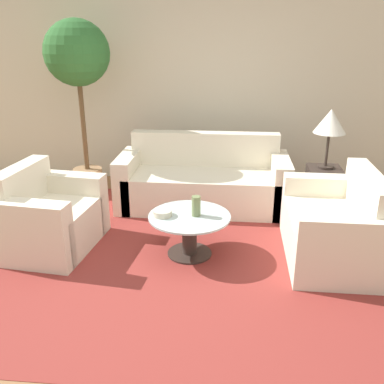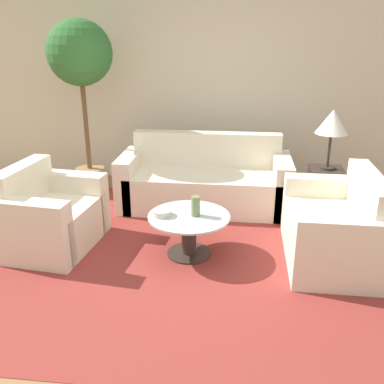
{
  "view_description": "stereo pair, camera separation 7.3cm",
  "coord_description": "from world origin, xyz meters",
  "px_view_note": "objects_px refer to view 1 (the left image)",
  "views": [
    {
      "loc": [
        0.5,
        -3.07,
        2.04
      ],
      "look_at": [
        0.13,
        0.82,
        0.55
      ],
      "focal_mm": 40.0,
      "sensor_mm": 36.0,
      "label": 1
    },
    {
      "loc": [
        0.58,
        -3.06,
        2.04
      ],
      "look_at": [
        0.13,
        0.82,
        0.55
      ],
      "focal_mm": 40.0,
      "sensor_mm": 36.0,
      "label": 2
    }
  ],
  "objects_px": {
    "armchair": "(48,219)",
    "potted_plant": "(78,66)",
    "table_lamp": "(330,123)",
    "loveseat": "(337,229)",
    "vase": "(196,206)",
    "coffee_table": "(190,229)",
    "bowl": "(162,213)",
    "sofa_main": "(203,182)"
  },
  "relations": [
    {
      "from": "vase",
      "to": "bowl",
      "type": "distance_m",
      "value": 0.32
    },
    {
      "from": "loveseat",
      "to": "table_lamp",
      "type": "distance_m",
      "value": 1.3
    },
    {
      "from": "sofa_main",
      "to": "potted_plant",
      "type": "height_order",
      "value": "potted_plant"
    },
    {
      "from": "vase",
      "to": "coffee_table",
      "type": "bearing_deg",
      "value": -175.99
    },
    {
      "from": "potted_plant",
      "to": "loveseat",
      "type": "bearing_deg",
      "value": -26.82
    },
    {
      "from": "loveseat",
      "to": "bowl",
      "type": "height_order",
      "value": "loveseat"
    },
    {
      "from": "potted_plant",
      "to": "vase",
      "type": "distance_m",
      "value": 2.46
    },
    {
      "from": "armchair",
      "to": "loveseat",
      "type": "height_order",
      "value": "loveseat"
    },
    {
      "from": "potted_plant",
      "to": "coffee_table",
      "type": "bearing_deg",
      "value": -45.73
    },
    {
      "from": "potted_plant",
      "to": "bowl",
      "type": "bearing_deg",
      "value": -51.48
    },
    {
      "from": "table_lamp",
      "to": "bowl",
      "type": "height_order",
      "value": "table_lamp"
    },
    {
      "from": "armchair",
      "to": "table_lamp",
      "type": "distance_m",
      "value": 3.14
    },
    {
      "from": "sofa_main",
      "to": "armchair",
      "type": "xyz_separation_m",
      "value": [
        -1.45,
        -1.23,
        0.0
      ]
    },
    {
      "from": "bowl",
      "to": "coffee_table",
      "type": "bearing_deg",
      "value": 7.22
    },
    {
      "from": "sofa_main",
      "to": "table_lamp",
      "type": "relative_size",
      "value": 3.05
    },
    {
      "from": "sofa_main",
      "to": "potted_plant",
      "type": "xyz_separation_m",
      "value": [
        -1.54,
        0.26,
        1.34
      ]
    },
    {
      "from": "loveseat",
      "to": "vase",
      "type": "bearing_deg",
      "value": -86.17
    },
    {
      "from": "loveseat",
      "to": "vase",
      "type": "distance_m",
      "value": 1.34
    },
    {
      "from": "coffee_table",
      "to": "table_lamp",
      "type": "height_order",
      "value": "table_lamp"
    },
    {
      "from": "potted_plant",
      "to": "armchair",
      "type": "bearing_deg",
      "value": -86.55
    },
    {
      "from": "armchair",
      "to": "table_lamp",
      "type": "xyz_separation_m",
      "value": [
        2.85,
        1.06,
        0.8
      ]
    },
    {
      "from": "loveseat",
      "to": "bowl",
      "type": "bearing_deg",
      "value": -85.54
    },
    {
      "from": "table_lamp",
      "to": "vase",
      "type": "xyz_separation_m",
      "value": [
        -1.37,
        -1.1,
        -0.58
      ]
    },
    {
      "from": "sofa_main",
      "to": "vase",
      "type": "height_order",
      "value": "sofa_main"
    },
    {
      "from": "armchair",
      "to": "coffee_table",
      "type": "xyz_separation_m",
      "value": [
        1.41,
        -0.04,
        -0.03
      ]
    },
    {
      "from": "sofa_main",
      "to": "loveseat",
      "type": "height_order",
      "value": "sofa_main"
    },
    {
      "from": "coffee_table",
      "to": "bowl",
      "type": "distance_m",
      "value": 0.31
    },
    {
      "from": "coffee_table",
      "to": "table_lamp",
      "type": "xyz_separation_m",
      "value": [
        1.44,
        1.1,
        0.82
      ]
    },
    {
      "from": "coffee_table",
      "to": "bowl",
      "type": "bearing_deg",
      "value": -172.78
    },
    {
      "from": "armchair",
      "to": "potted_plant",
      "type": "relative_size",
      "value": 0.5
    },
    {
      "from": "loveseat",
      "to": "coffee_table",
      "type": "height_order",
      "value": "loveseat"
    },
    {
      "from": "sofa_main",
      "to": "coffee_table",
      "type": "bearing_deg",
      "value": -91.92
    },
    {
      "from": "coffee_table",
      "to": "potted_plant",
      "type": "relative_size",
      "value": 0.36
    },
    {
      "from": "armchair",
      "to": "potted_plant",
      "type": "bearing_deg",
      "value": 9.68
    },
    {
      "from": "sofa_main",
      "to": "vase",
      "type": "relative_size",
      "value": 10.56
    },
    {
      "from": "bowl",
      "to": "vase",
      "type": "bearing_deg",
      "value": 6.59
    },
    {
      "from": "sofa_main",
      "to": "potted_plant",
      "type": "distance_m",
      "value": 2.06
    },
    {
      "from": "vase",
      "to": "armchair",
      "type": "bearing_deg",
      "value": 178.52
    },
    {
      "from": "coffee_table",
      "to": "potted_plant",
      "type": "height_order",
      "value": "potted_plant"
    },
    {
      "from": "armchair",
      "to": "vase",
      "type": "xyz_separation_m",
      "value": [
        1.47,
        -0.04,
        0.21
      ]
    },
    {
      "from": "armchair",
      "to": "loveseat",
      "type": "distance_m",
      "value": 2.79
    },
    {
      "from": "armchair",
      "to": "table_lamp",
      "type": "height_order",
      "value": "table_lamp"
    }
  ]
}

